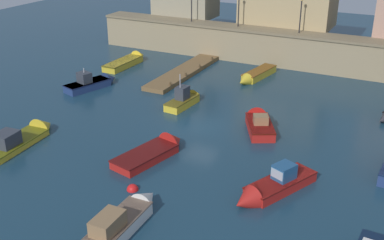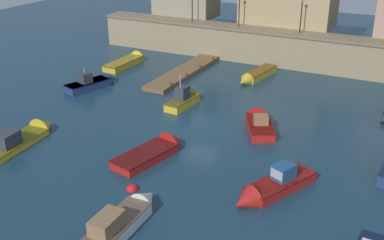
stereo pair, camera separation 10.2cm
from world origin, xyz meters
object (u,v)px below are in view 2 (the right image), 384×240
quay_lamp_0 (192,1)px  moored_boat_9 (255,75)px  quay_lamp_2 (302,10)px  moored_boat_7 (94,82)px  quay_lamp_1 (239,5)px  moored_boat_12 (130,61)px  moored_boat_10 (270,188)px  mooring_buoy_0 (132,190)px  moored_boat_8 (259,122)px  moored_boat_2 (123,219)px  moored_boat_4 (186,99)px  moored_boat_3 (25,136)px  moored_boat_1 (157,150)px

quay_lamp_0 → moored_boat_9: size_ratio=0.54×
quay_lamp_2 → moored_boat_7: size_ratio=0.63×
quay_lamp_0 → moored_boat_7: size_ratio=0.61×
quay_lamp_1 → moored_boat_12: bearing=-143.7°
quay_lamp_2 → moored_boat_10: (5.38, -25.11, -5.57)m
mooring_buoy_0 → moored_boat_8: bearing=72.9°
moored_boat_2 → moored_boat_10: size_ratio=1.03×
moored_boat_4 → moored_boat_10: size_ratio=0.76×
moored_boat_7 → moored_boat_9: size_ratio=0.89×
quay_lamp_1 → moored_boat_9: quay_lamp_1 is taller
moored_boat_9 → moored_boat_10: moored_boat_10 is taller
moored_boat_4 → mooring_buoy_0: size_ratio=6.63×
moored_boat_3 → moored_boat_7: (-2.63, 11.44, 0.12)m
quay_lamp_0 → mooring_buoy_0: 30.74m
moored_boat_7 → moored_boat_1: bearing=-109.1°
moored_boat_3 → mooring_buoy_0: moored_boat_3 is taller
quay_lamp_1 → moored_boat_4: size_ratio=0.73×
quay_lamp_0 → moored_boat_12: bearing=-119.4°
quay_lamp_1 → moored_boat_7: bearing=-119.7°
quay_lamp_0 → moored_boat_3: bearing=-90.3°
moored_boat_3 → moored_boat_8: (14.14, 9.76, 0.07)m
quay_lamp_1 → moored_boat_3: quay_lamp_1 is taller
quay_lamp_1 → moored_boat_1: size_ratio=0.56×
moored_boat_1 → moored_boat_7: (-12.14, 8.93, 0.16)m
quay_lamp_0 → moored_boat_3: 26.82m
quay_lamp_1 → moored_boat_10: quay_lamp_1 is taller
moored_boat_3 → moored_boat_12: (-3.86, 19.16, -0.01)m
moored_boat_1 → moored_boat_7: moored_boat_7 is taller
moored_boat_10 → moored_boat_2: bearing=-17.1°
moored_boat_2 → moored_boat_8: 15.30m
moored_boat_1 → moored_boat_7: 15.07m
moored_boat_10 → mooring_buoy_0: moored_boat_10 is taller
moored_boat_1 → moored_boat_10: 8.52m
moored_boat_3 → moored_boat_8: bearing=-59.6°
moored_boat_2 → mooring_buoy_0: 3.74m
moored_boat_10 → moored_boat_7: bearing=-92.3°
moored_boat_7 → moored_boat_9: moored_boat_7 is taller
moored_boat_2 → moored_boat_7: size_ratio=1.14×
moored_boat_9 → quay_lamp_1: bearing=-134.6°
mooring_buoy_0 → moored_boat_12: bearing=124.1°
moored_boat_4 → moored_boat_2: bearing=-158.3°
moored_boat_8 → moored_boat_10: moored_boat_10 is taller
moored_boat_1 → moored_boat_7: bearing=66.5°
moored_boat_2 → moored_boat_12: size_ratio=0.96×
moored_boat_1 → moored_boat_9: (0.51, 17.91, 0.07)m
moored_boat_12 → moored_boat_8: bearing=-116.7°
moored_boat_3 → moored_boat_10: (17.91, 1.13, 0.06)m
quay_lamp_2 → moored_boat_4: size_ratio=0.76×
quay_lamp_2 → moored_boat_10: bearing=-77.9°
quay_lamp_2 → moored_boat_12: quay_lamp_2 is taller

